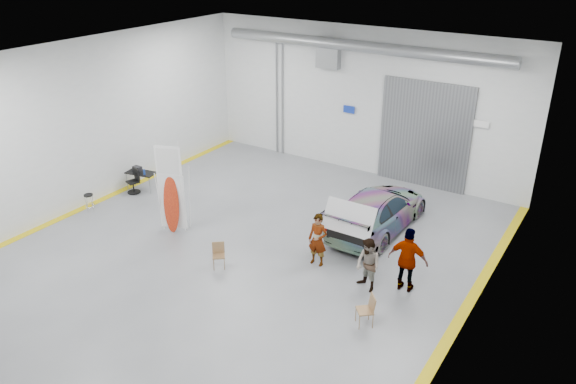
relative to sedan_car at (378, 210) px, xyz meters
The scene contains 13 objects.
ground 4.64m from the sedan_car, 129.28° to the right, with size 16.00×16.00×0.00m, color slate.
room_shell 4.50m from the sedan_car, 153.42° to the right, with size 14.02×16.18×6.01m.
sedan_car is the anchor object (origin of this frame).
person_a 3.12m from the sedan_car, 100.56° to the right, with size 0.61×0.40×1.68m, color #865D49.
person_b 3.70m from the sedan_car, 69.74° to the right, with size 0.78×0.60×1.59m, color slate.
person_c 3.66m from the sedan_car, 52.60° to the right, with size 1.13×0.46×1.95m, color brown.
surfboard_display 7.02m from the sedan_car, 146.24° to the right, with size 0.86×0.49×3.24m.
folding_chair_near 5.69m from the sedan_car, 121.57° to the right, with size 0.51×0.57×0.78m.
folding_chair_far 5.33m from the sedan_car, 68.81° to the right, with size 0.57×0.65×0.86m.
shop_stool 10.32m from the sedan_car, 154.75° to the right, with size 0.34×0.34×0.66m.
work_table 9.40m from the sedan_car, 167.67° to the right, with size 1.25×0.78×0.95m.
office_chair 9.49m from the sedan_car, 165.55° to the right, with size 0.51×0.53×0.94m.
trunk_lid 2.30m from the sedan_car, 90.00° to the right, with size 1.64×1.00×0.04m, color silver.
Camera 1 is at (9.52, -12.35, 9.18)m, focal length 35.00 mm.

